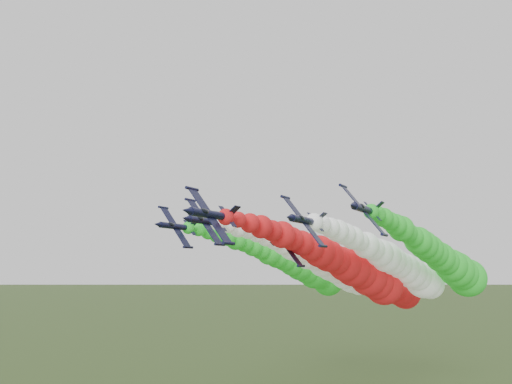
% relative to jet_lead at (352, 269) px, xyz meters
% --- Properties ---
extents(jet_lead, '(14.30, 69.98, 19.42)m').
position_rel_jet_lead_xyz_m(jet_lead, '(0.00, 0.00, 0.00)').
color(jet_lead, black).
rests_on(jet_lead, ground).
extents(jet_inner_left, '(13.46, 69.15, 18.58)m').
position_rel_jet_lead_xyz_m(jet_inner_left, '(-10.01, 10.94, 0.97)').
color(jet_inner_left, black).
rests_on(jet_inner_left, ground).
extents(jet_inner_right, '(13.45, 69.13, 18.56)m').
position_rel_jet_lead_xyz_m(jet_inner_right, '(7.15, 11.90, 0.49)').
color(jet_inner_right, black).
rests_on(jet_inner_right, ground).
extents(jet_outer_left, '(14.25, 69.93, 19.36)m').
position_rel_jet_lead_xyz_m(jet_outer_left, '(-20.74, 17.93, 0.69)').
color(jet_outer_left, black).
rests_on(jet_outer_left, ground).
extents(jet_outer_right, '(14.47, 70.16, 19.59)m').
position_rel_jet_lead_xyz_m(jet_outer_right, '(15.71, 17.47, 1.52)').
color(jet_outer_right, black).
rests_on(jet_outer_right, ground).
extents(jet_trail, '(14.10, 69.78, 19.22)m').
position_rel_jet_lead_xyz_m(jet_trail, '(-1.29, 24.22, -2.64)').
color(jet_trail, black).
rests_on(jet_trail, ground).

